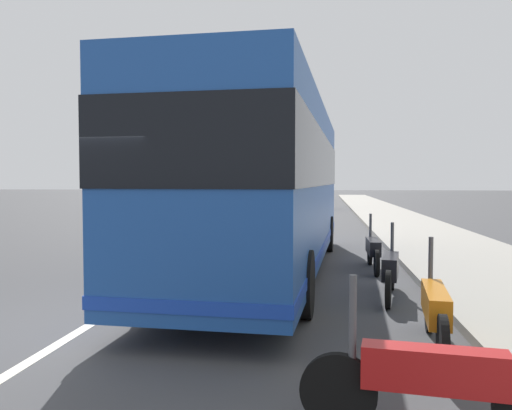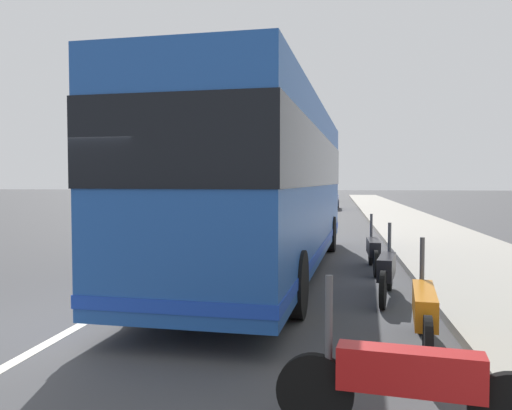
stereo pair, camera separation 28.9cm
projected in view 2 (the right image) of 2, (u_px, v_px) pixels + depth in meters
The scene contains 11 objects.
ground_plane at pixel (81, 325), 7.19m from camera, with size 220.00×220.00×0.00m, color #424244.
sidewalk_curb at pixel (445, 243), 15.98m from camera, with size 110.00×3.60×0.14m, color #9E998E.
lane_divider_line at pixel (230, 242), 17.05m from camera, with size 110.00×0.16×0.01m, color silver.
coach_bus at pixel (268, 180), 11.24m from camera, with size 11.58×3.07×3.59m.
motorcycle_angled at pixel (408, 383), 3.92m from camera, with size 0.38×2.06×1.26m.
motorcycle_by_tree at pixel (424, 312), 5.98m from camera, with size 2.37×0.39×1.28m.
motorcycle_far_end at pixel (387, 272), 8.74m from camera, with size 2.08×0.42×1.25m.
motorcycle_mid_row at pixel (373, 251), 11.51m from camera, with size 2.15×0.25×1.23m.
car_far_distant at pixel (326, 199), 37.09m from camera, with size 4.34×1.88×1.45m.
car_oncoming at pixel (324, 194), 51.62m from camera, with size 4.31×2.00×1.46m.
car_ahead_same_lane at pixel (253, 200), 35.03m from camera, with size 4.43×2.14×1.50m.
Camera 2 is at (-6.63, -3.52, 2.00)m, focal length 36.19 mm.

